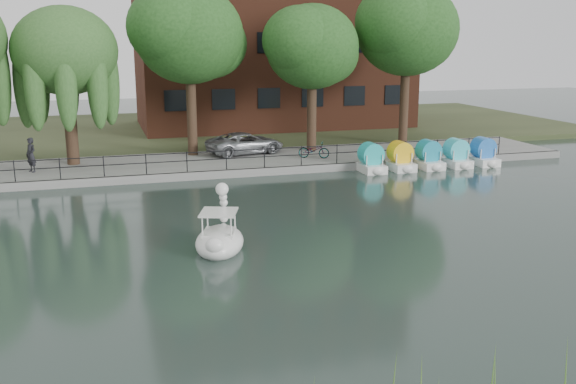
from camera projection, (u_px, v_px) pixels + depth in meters
name	position (u px, v px, depth m)	size (l,w,h in m)	color
ground_plane	(309.00, 261.00, 20.39)	(120.00, 120.00, 0.00)	#34453D
promenade	(217.00, 163.00, 35.25)	(40.00, 6.00, 0.40)	gray
kerb	(227.00, 174.00, 32.50)	(40.00, 0.25, 0.40)	gray
land_strip	(183.00, 130.00, 48.30)	(60.00, 22.00, 0.36)	#47512D
railing	(226.00, 155.00, 32.47)	(32.00, 0.05, 1.00)	black
apartment_building	(272.00, 5.00, 48.08)	(20.00, 10.07, 18.00)	#4C1E16
willow_mid	(65.00, 51.00, 32.68)	(5.32, 5.32, 8.15)	#473323
broadleaf_center	(189.00, 35.00, 35.24)	(6.00, 6.00, 9.25)	#473323
broadleaf_right	(312.00, 47.00, 36.88)	(5.40, 5.40, 8.32)	#473323
broadleaf_far	(407.00, 30.00, 39.39)	(6.30, 6.30, 9.71)	#473323
minivan	(245.00, 142.00, 36.87)	(5.15, 2.37, 1.43)	gray
bicycle	(314.00, 149.00, 35.63)	(1.72, 0.60, 1.00)	gray
pedestrian	(31.00, 152.00, 31.78)	(0.71, 0.48, 1.98)	black
swan_boat	(220.00, 236.00, 21.35)	(2.31, 2.88, 2.13)	white
pedal_boat_row	(429.00, 157.00, 34.82)	(7.95, 1.70, 1.40)	white
reed_bank	(572.00, 384.00, 11.96)	(24.00, 2.40, 1.20)	#669938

